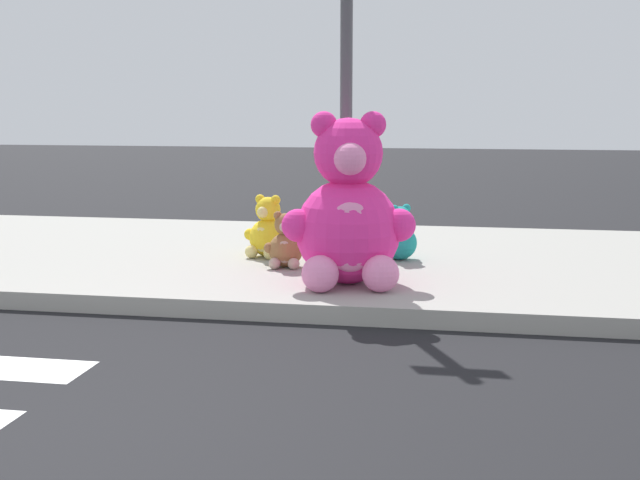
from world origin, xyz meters
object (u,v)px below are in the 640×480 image
object	(u,v)px
plush_yellow	(267,232)
plush_teal	(399,237)
plush_tan	(335,229)
sign_pole	(346,81)
plush_pink_large	(348,216)
plush_brown	(286,245)

from	to	relation	value
plush_yellow	plush_teal	bearing A→B (deg)	3.79
plush_teal	plush_tan	distance (m)	0.64
plush_teal	plush_yellow	bearing A→B (deg)	-176.21
sign_pole	plush_tan	size ratio (longest dim) A/B	4.52
sign_pole	plush_yellow	world-z (taller)	sign_pole
plush_pink_large	plush_tan	bearing A→B (deg)	104.66
plush_teal	plush_brown	xyz separation A→B (m)	(-1.00, -0.59, -0.01)
plush_pink_large	plush_yellow	xyz separation A→B (m)	(-0.98, 1.12, -0.33)
plush_teal	plush_pink_large	bearing A→B (deg)	-104.80
plush_pink_large	plush_brown	bearing A→B (deg)	137.50
sign_pole	plush_tan	distance (m)	1.56
sign_pole	plush_yellow	distance (m)	1.77
sign_pole	plush_teal	bearing A→B (deg)	55.07
sign_pole	plush_brown	size ratio (longest dim) A/B	6.12
plush_pink_large	plush_tan	size ratio (longest dim) A/B	2.04
plush_pink_large	plush_brown	world-z (taller)	plush_pink_large
plush_tan	plush_teal	bearing A→B (deg)	0.54
sign_pole	plush_brown	bearing A→B (deg)	176.94
sign_pole	plush_yellow	xyz separation A→B (m)	(-0.87, 0.53, -1.45)
plush_yellow	plush_brown	size ratio (longest dim) A/B	1.18
plush_tan	sign_pole	bearing A→B (deg)	-71.71
plush_yellow	plush_tan	bearing A→B (deg)	6.88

